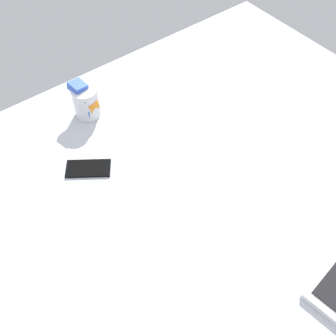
% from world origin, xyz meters
% --- Properties ---
extents(bed_mattress, '(1.80, 1.40, 0.18)m').
position_xyz_m(bed_mattress, '(0.00, 0.00, 0.09)').
color(bed_mattress, '#B7BCC6').
rests_on(bed_mattress, ground).
extents(snack_cup, '(0.09, 0.10, 0.13)m').
position_xyz_m(snack_cup, '(0.07, -0.50, 0.24)').
color(snack_cup, silver).
rests_on(snack_cup, bed_mattress).
extents(cell_phone, '(0.15, 0.14, 0.01)m').
position_xyz_m(cell_phone, '(0.20, -0.28, 0.18)').
color(cell_phone, black).
rests_on(cell_phone, bed_mattress).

